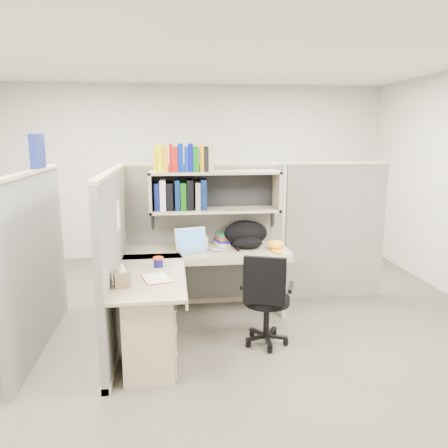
{
  "coord_description": "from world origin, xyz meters",
  "views": [
    {
      "loc": [
        -0.36,
        -3.95,
        1.94
      ],
      "look_at": [
        0.14,
        0.25,
        1.07
      ],
      "focal_mm": 35.0,
      "sensor_mm": 36.0,
      "label": 1
    }
  ],
  "objects": [
    {
      "name": "backpack",
      "position": [
        0.44,
        0.63,
        0.87
      ],
      "size": [
        0.53,
        0.43,
        0.28
      ],
      "primitive_type": null,
      "rotation": [
        0.0,
        0.0,
        -0.14
      ],
      "color": "black",
      "rests_on": "desk"
    },
    {
      "name": "tissue_box",
      "position": [
        -0.78,
        -0.5,
        0.83
      ],
      "size": [
        0.15,
        0.15,
        0.2
      ],
      "primitive_type": null,
      "rotation": [
        0.0,
        0.0,
        0.24
      ],
      "color": "#8C724F",
      "rests_on": "desk"
    },
    {
      "name": "loose_paper",
      "position": [
        -0.51,
        -0.33,
        0.73
      ],
      "size": [
        0.27,
        0.32,
        0.0
      ],
      "primitive_type": null,
      "rotation": [
        0.0,
        0.0,
        0.26
      ],
      "color": "silver",
      "rests_on": "desk"
    },
    {
      "name": "book_stack",
      "position": [
        0.21,
        0.8,
        0.79
      ],
      "size": [
        0.24,
        0.29,
        0.12
      ],
      "primitive_type": null,
      "rotation": [
        0.0,
        0.0,
        0.24
      ],
      "color": "gray",
      "rests_on": "desk"
    },
    {
      "name": "mouse",
      "position": [
        0.09,
        0.48,
        0.75
      ],
      "size": [
        0.1,
        0.08,
        0.03
      ],
      "primitive_type": "ellipsoid",
      "rotation": [
        0.0,
        0.0,
        -0.29
      ],
      "color": "#84A2BB",
      "rests_on": "desk"
    },
    {
      "name": "cubicle",
      "position": [
        -0.37,
        0.45,
        0.91
      ],
      "size": [
        3.79,
        1.84,
        1.95
      ],
      "color": "slate",
      "rests_on": "ground"
    },
    {
      "name": "task_chair",
      "position": [
        0.48,
        -0.25,
        0.32
      ],
      "size": [
        0.52,
        0.48,
        0.91
      ],
      "color": "black",
      "rests_on": "ground"
    },
    {
      "name": "laptop",
      "position": [
        -0.14,
        0.5,
        0.85
      ],
      "size": [
        0.42,
        0.42,
        0.25
      ],
      "primitive_type": null,
      "rotation": [
        0.0,
        0.0,
        0.25
      ],
      "color": "#ABAAAF",
      "rests_on": "desk"
    },
    {
      "name": "snack_canister",
      "position": [
        -0.5,
        -0.0,
        0.78
      ],
      "size": [
        0.09,
        0.09,
        0.09
      ],
      "color": "#0F0E57",
      "rests_on": "desk"
    },
    {
      "name": "orange_cap",
      "position": [
        0.73,
        0.49,
        0.78
      ],
      "size": [
        0.2,
        0.23,
        0.1
      ],
      "primitive_type": null,
      "rotation": [
        0.0,
        0.0,
        -0.07
      ],
      "color": "#FC9F15",
      "rests_on": "desk"
    },
    {
      "name": "desk",
      "position": [
        -0.41,
        -0.29,
        0.44
      ],
      "size": [
        1.74,
        1.75,
        0.73
      ],
      "color": "tan",
      "rests_on": "ground"
    },
    {
      "name": "paper_cup",
      "position": [
        -0.02,
        0.69,
        0.78
      ],
      "size": [
        0.08,
        0.08,
        0.11
      ],
      "primitive_type": "cylinder",
      "rotation": [
        0.0,
        0.0,
        -0.05
      ],
      "color": "silver",
      "rests_on": "desk"
    },
    {
      "name": "ground",
      "position": [
        0.0,
        0.0,
        0.0
      ],
      "size": [
        6.0,
        6.0,
        0.0
      ],
      "primitive_type": "plane",
      "color": "#343028",
      "rests_on": "ground"
    },
    {
      "name": "room_shell",
      "position": [
        0.0,
        0.0,
        1.62
      ],
      "size": [
        6.0,
        6.0,
        6.0
      ],
      "color": "#B4AEA3",
      "rests_on": "ground"
    }
  ]
}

